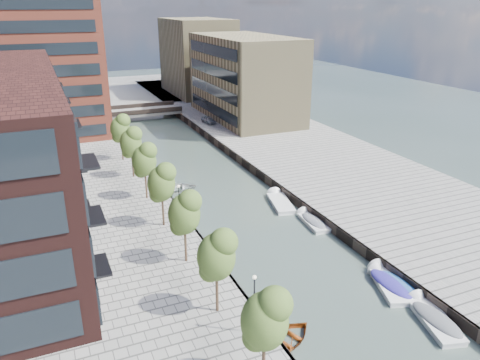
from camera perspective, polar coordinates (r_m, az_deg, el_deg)
water at (r=59.91m, az=-4.97°, el=0.97°), size 300.00×300.00×0.00m
quay_right at (r=66.21m, az=8.27°, el=3.24°), size 20.00×140.00×1.00m
quay_wall_left at (r=58.25m, az=-10.68°, el=0.61°), size 0.25×140.00×1.00m
quay_wall_right at (r=61.80m, az=0.38°, el=2.17°), size 0.25×140.00×1.00m
far_closure at (r=116.62m, az=-14.61°, el=10.42°), size 80.00×40.00×1.00m
apartment_block at (r=45.37m, az=-25.63°, el=3.04°), size 8.00×38.00×14.00m
tower at (r=78.71m, az=-23.94°, el=16.04°), size 18.00×18.00×30.00m
tan_block_near at (r=83.58m, az=0.56°, el=12.40°), size 12.00×25.00×14.00m
tan_block_far at (r=107.56m, az=-5.24°, el=14.75°), size 12.00×20.00×16.00m
bridge at (r=89.38m, az=-11.65°, el=8.22°), size 13.00×6.00×1.30m
tree_0 at (r=24.79m, az=3.02°, el=-16.38°), size 2.50×2.50×5.95m
tree_1 at (r=30.16m, az=-2.92°, el=-8.97°), size 2.50×2.50×5.95m
tree_2 at (r=36.10m, az=-6.84°, el=-3.83°), size 2.50×2.50×5.95m
tree_3 at (r=42.36m, az=-9.59°, el=-0.17°), size 2.50×2.50×5.95m
tree_4 at (r=48.82m, az=-11.63°, el=2.54°), size 2.50×2.50×5.95m
tree_5 at (r=55.42m, az=-13.19°, el=4.61°), size 2.50×2.50×5.95m
tree_6 at (r=62.10m, az=-14.42°, el=6.23°), size 2.50×2.50×5.95m
lamp_0 at (r=29.21m, az=1.75°, el=-14.22°), size 0.24×0.24×4.12m
lamp_1 at (r=42.43m, az=-7.41°, el=-2.63°), size 0.24×0.24×4.12m
lamp_2 at (r=57.09m, az=-11.95°, el=3.30°), size 0.24×0.24×4.12m
sloop_2 at (r=31.70m, az=5.48°, el=-19.07°), size 5.34×4.56×0.93m
sloop_3 at (r=54.46m, az=-7.77°, el=-1.22°), size 5.46×4.36×1.01m
sloop_4 at (r=49.91m, az=-6.82°, el=-3.30°), size 5.72×5.00×0.99m
motorboat_0 at (r=38.36m, az=18.22°, el=-11.92°), size 1.72×4.93×1.64m
motorboat_1 at (r=35.64m, az=22.40°, el=-15.26°), size 3.05×5.40×1.71m
motorboat_2 at (r=50.69m, az=4.78°, el=-2.69°), size 3.01×5.71×1.81m
motorboat_3 at (r=38.33m, az=17.59°, el=-11.84°), size 3.41×5.53×1.74m
motorboat_4 at (r=46.61m, az=8.75°, el=-4.96°), size 2.04×4.77×1.55m
car at (r=80.22m, az=-3.84°, el=7.33°), size 1.90×3.65×1.19m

